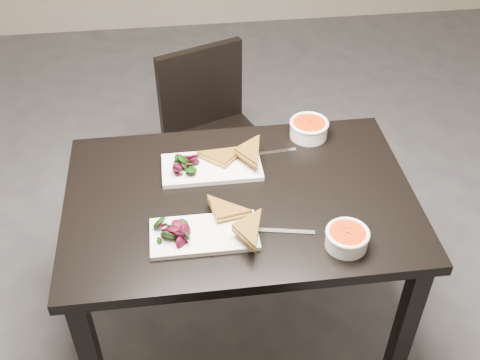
# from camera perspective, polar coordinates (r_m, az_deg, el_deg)

# --- Properties ---
(ground) EXTENTS (5.00, 5.00, 0.00)m
(ground) POSITION_cam_1_polar(r_m,az_deg,el_deg) (2.86, 4.78, -6.88)
(ground) COLOR #47474C
(ground) RESTS_ON ground
(table) EXTENTS (1.20, 0.80, 0.75)m
(table) POSITION_cam_1_polar(r_m,az_deg,el_deg) (2.08, 0.00, -3.54)
(table) COLOR black
(table) RESTS_ON ground
(chair_far) EXTENTS (0.54, 0.54, 0.85)m
(chair_far) POSITION_cam_1_polar(r_m,az_deg,el_deg) (2.78, -2.72, 5.06)
(chair_far) COLOR black
(chair_far) RESTS_ON ground
(plate_near) EXTENTS (0.34, 0.17, 0.02)m
(plate_near) POSITION_cam_1_polar(r_m,az_deg,el_deg) (1.87, -3.51, -5.32)
(plate_near) COLOR white
(plate_near) RESTS_ON table
(sandwich_near) EXTENTS (0.19, 0.16, 0.06)m
(sandwich_near) POSITION_cam_1_polar(r_m,az_deg,el_deg) (1.85, -1.59, -4.04)
(sandwich_near) COLOR olive
(sandwich_near) RESTS_ON plate_near
(salad_near) EXTENTS (0.11, 0.10, 0.05)m
(salad_near) POSITION_cam_1_polar(r_m,az_deg,el_deg) (1.84, -6.66, -4.88)
(salad_near) COLOR black
(salad_near) RESTS_ON plate_near
(soup_bowl_near) EXTENTS (0.14, 0.14, 0.06)m
(soup_bowl_near) POSITION_cam_1_polar(r_m,az_deg,el_deg) (1.85, 10.39, -5.54)
(soup_bowl_near) COLOR white
(soup_bowl_near) RESTS_ON table
(cutlery_near) EXTENTS (0.18, 0.05, 0.00)m
(cutlery_near) POSITION_cam_1_polar(r_m,az_deg,el_deg) (1.89, 4.59, -4.99)
(cutlery_near) COLOR silver
(cutlery_near) RESTS_ON table
(plate_far) EXTENTS (0.36, 0.18, 0.02)m
(plate_far) POSITION_cam_1_polar(r_m,az_deg,el_deg) (2.11, -2.77, 1.24)
(plate_far) COLOR white
(plate_far) RESTS_ON table
(sandwich_far) EXTENTS (0.22, 0.22, 0.06)m
(sandwich_far) POSITION_cam_1_polar(r_m,az_deg,el_deg) (2.08, -0.99, 1.93)
(sandwich_far) COLOR olive
(sandwich_far) RESTS_ON plate_far
(salad_far) EXTENTS (0.11, 0.10, 0.05)m
(salad_far) POSITION_cam_1_polar(r_m,az_deg,el_deg) (2.09, -5.53, 1.73)
(salad_far) COLOR black
(salad_far) RESTS_ON plate_far
(soup_bowl_far) EXTENTS (0.15, 0.15, 0.07)m
(soup_bowl_far) POSITION_cam_1_polar(r_m,az_deg,el_deg) (2.27, 6.72, 5.06)
(soup_bowl_far) COLOR white
(soup_bowl_far) RESTS_ON table
(cutlery_far) EXTENTS (0.18, 0.03, 0.00)m
(cutlery_far) POSITION_cam_1_polar(r_m,az_deg,el_deg) (2.20, 3.19, 2.73)
(cutlery_far) COLOR silver
(cutlery_far) RESTS_ON table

